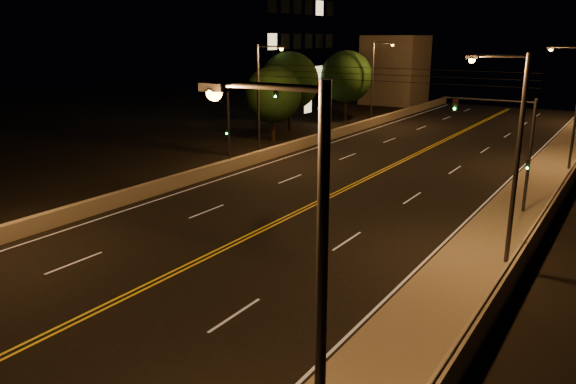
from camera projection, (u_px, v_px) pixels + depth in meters
The scene contains 19 objects.
road at pixel (277, 223), 30.34m from camera, with size 18.00×120.00×0.02m, color black.
sidewalk at pixel (481, 262), 24.71m from camera, with size 3.60×120.00×0.30m, color gray.
curb at pixel (439, 255), 25.70m from camera, with size 0.14×120.00×0.15m, color gray.
parapet_wall at pixel (522, 256), 23.69m from camera, with size 0.30×120.00×1.00m, color #A9A08D.
jersey_barrier at pixel (149, 190), 35.20m from camera, with size 0.45×120.00×0.88m, color #A9A08D.
distant_building_left at pixel (395, 70), 82.45m from camera, with size 8.00×8.00×9.81m, color gray.
parapet_rail at pixel (523, 244), 23.54m from camera, with size 0.06×0.06×120.00m, color black.
lane_markings at pixel (276, 223), 30.28m from camera, with size 17.32×116.00×0.00m.
streetlight_0 at pixel (307, 305), 9.70m from camera, with size 2.55×0.28×9.12m.
streetlight_1 at pixel (511, 148), 23.18m from camera, with size 2.55×0.28×9.12m.
streetlight_2 at pixel (574, 101), 40.22m from camera, with size 2.55×0.28×9.12m.
streetlight_5 at pixel (261, 94), 44.42m from camera, with size 2.55×0.28×9.12m.
streetlight_6 at pixel (375, 78), 62.21m from camera, with size 2.55×0.28×9.12m.
traffic_signal_right at pixel (512, 143), 30.82m from camera, with size 5.11×0.31×6.55m.
traffic_signal_left at pixel (239, 117), 40.60m from camera, with size 5.11×0.31×6.55m.
overhead_wires at pixel (358, 74), 36.07m from camera, with size 22.00×0.03×0.83m.
tree_0 at pixel (273, 95), 52.01m from camera, with size 5.24×5.24×7.10m.
tree_1 at pixel (290, 81), 58.51m from camera, with size 6.06×6.06×8.22m.
tree_2 at pixel (347, 77), 65.41m from camera, with size 6.02×6.02×8.16m.
Camera 1 is at (15.98, -3.94, 9.76)m, focal length 35.00 mm.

